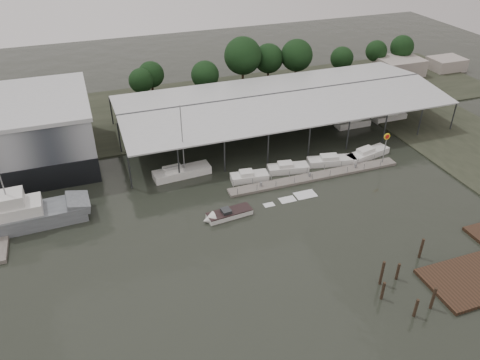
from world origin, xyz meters
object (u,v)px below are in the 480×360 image
object	(u,v)px
speedboat_underway	(226,215)
grey_trawler	(22,216)
shell_fuel_sign	(386,143)
white_sailboat	(181,172)

from	to	relation	value
speedboat_underway	grey_trawler	bearing A→B (deg)	-21.52
grey_trawler	speedboat_underway	distance (m)	26.56
shell_fuel_sign	speedboat_underway	bearing A→B (deg)	-169.88
shell_fuel_sign	white_sailboat	size ratio (longest dim) A/B	0.47
shell_fuel_sign	white_sailboat	xyz separation A→B (m)	(-31.29, 7.46, -3.28)
shell_fuel_sign	speedboat_underway	size ratio (longest dim) A/B	0.31
white_sailboat	speedboat_underway	distance (m)	12.87
grey_trawler	white_sailboat	world-z (taller)	white_sailboat
shell_fuel_sign	speedboat_underway	xyz separation A→B (m)	(-28.17, -5.03, -3.53)
grey_trawler	speedboat_underway	bearing A→B (deg)	-17.84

